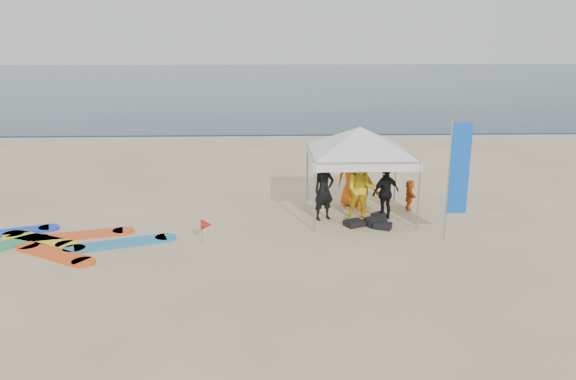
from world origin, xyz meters
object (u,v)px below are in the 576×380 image
Objects in this scene: person_yellow at (361,189)px; person_seated at (409,195)px; feather_flag at (458,170)px; person_black_b at (386,193)px; marker_pennant at (207,225)px; canopy_tent at (360,127)px; person_black_a at (324,190)px; surfboard_spread at (53,242)px; person_orange_a at (364,185)px; person_orange_b at (352,178)px.

person_seated is (1.63, 0.90, -0.43)m from person_yellow.
person_seated is 3.01m from feather_flag.
person_seated is at bearing -164.09° from person_black_b.
person_seated reaches higher than marker_pennant.
person_black_a is at bearing -159.76° from canopy_tent.
person_black_a is 0.96× the size of person_yellow.
feather_flag reaches higher than person_seated.
canopy_tent is 0.74× the size of surfboard_spread.
person_orange_a is at bearing 101.80° from person_seated.
feather_flag reaches higher than person_yellow.
person_seated is 2.72m from canopy_tent.
person_yellow is 8.28m from surfboard_spread.
person_seated is at bearing 24.82° from marker_pennant.
feather_flag reaches higher than surfboard_spread.
person_yellow is 0.57× the size of feather_flag.
person_black_b is 1.99m from canopy_tent.
person_yellow is at bearing 11.29° from surfboard_spread.
canopy_tent reaches higher than person_black_b.
canopy_tent is at bearing 134.17° from feather_flag.
person_orange_b reaches higher than marker_pennant.
canopy_tent is at bearing 95.11° from person_orange_a.
surfboard_spread is at bearing -16.26° from person_black_b.
person_orange_b reaches higher than person_seated.
person_black_b reaches higher than marker_pennant.
person_black_a is at bearing 69.90° from person_orange_a.
person_black_b reaches higher than surfboard_spread.
person_yellow reaches higher than person_black_a.
person_seated is 0.30× the size of feather_flag.
feather_flag is (2.13, -2.19, -0.76)m from canopy_tent.
person_black_b is 2.51m from feather_flag.
canopy_tent is at bearing 99.38° from person_yellow.
person_black_b is at bearing 128.25° from feather_flag.
canopy_tent is 6.18× the size of marker_pennant.
feather_flag is at bearing -0.67° from surfboard_spread.
canopy_tent is (-0.00, 0.46, 1.70)m from person_yellow.
person_orange_a reaches higher than marker_pennant.
person_black_a is 1.05m from person_yellow.
canopy_tent is 5.18m from marker_pennant.
feather_flag reaches higher than person_orange_a.
feather_flag reaches higher than person_black_a.
surfboard_spread is (-3.90, 0.17, -0.46)m from marker_pennant.
person_orange_a is 0.52× the size of feather_flag.
marker_pennant reaches higher than surfboard_spread.
feather_flag is at bearing 169.55° from person_orange_a.
person_orange_b is 3.92m from feather_flag.
person_yellow is 0.33× the size of surfboard_spread.
person_orange_b is (-0.26, 0.65, 0.07)m from person_orange_a.
person_black_a is 1.65m from person_orange_b.
person_yellow is 0.45× the size of canopy_tent.
canopy_tent is at bearing 14.37° from surfboard_spread.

